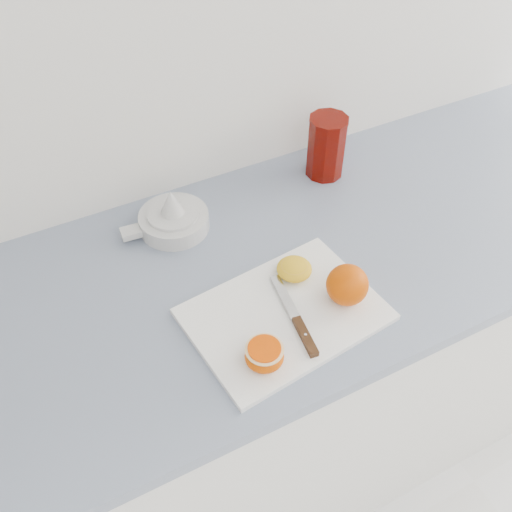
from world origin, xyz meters
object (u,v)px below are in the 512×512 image
object	(u,v)px
counter	(278,373)
citrus_juicer	(173,218)
cutting_board	(285,314)
half_orange	(264,355)
red_tumbler	(326,149)

from	to	relation	value
counter	citrus_juicer	distance (m)	0.53
counter	cutting_board	distance (m)	0.48
half_orange	red_tumbler	bearing A→B (deg)	47.56
red_tumbler	half_orange	bearing A→B (deg)	-132.44
cutting_board	citrus_juicer	size ratio (longest dim) A/B	1.83
half_orange	red_tumbler	xyz separation A→B (m)	(0.38, 0.41, 0.04)
cutting_board	half_orange	xyz separation A→B (m)	(-0.08, -0.08, 0.03)
cutting_board	citrus_juicer	xyz separation A→B (m)	(-0.09, 0.32, 0.02)
cutting_board	half_orange	world-z (taller)	half_orange
counter	half_orange	xyz separation A→B (m)	(-0.16, -0.22, 0.48)
cutting_board	red_tumbler	size ratio (longest dim) A/B	2.33
counter	half_orange	world-z (taller)	half_orange
counter	half_orange	size ratio (longest dim) A/B	35.32
half_orange	citrus_juicer	world-z (taller)	citrus_juicer
citrus_juicer	red_tumbler	bearing A→B (deg)	2.55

